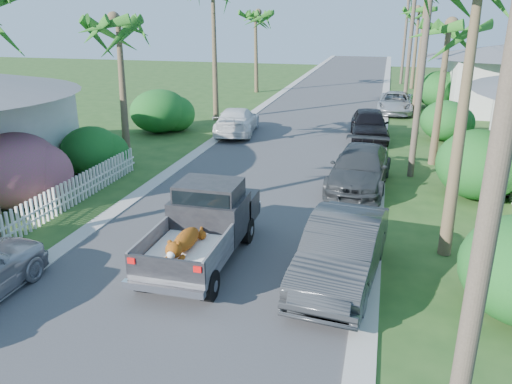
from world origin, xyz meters
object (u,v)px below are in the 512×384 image
(parked_car_rn, at_px, (342,251))
(parked_car_lf, at_px, (237,121))
(parked_car_rm, at_px, (360,169))
(parked_car_rd, at_px, (395,103))
(pickup_truck, at_px, (206,221))
(palm_r_d, at_px, (420,9))
(utility_pole_b, at_px, (423,63))
(utility_pole_c, at_px, (410,42))
(palm_l_b, at_px, (116,20))
(palm_r_b, at_px, (449,25))
(palm_l_d, at_px, (256,13))
(utility_pole_d, at_px, (405,34))
(utility_pole_a, at_px, (495,184))
(parked_car_rf, at_px, (369,125))

(parked_car_rn, xyz_separation_m, parked_car_lf, (-7.20, 15.00, -0.09))
(parked_car_rm, height_order, parked_car_rd, parked_car_rm)
(parked_car_lf, bearing_deg, pickup_truck, 96.02)
(palm_r_d, bearing_deg, parked_car_rd, -96.74)
(utility_pole_b, xyz_separation_m, utility_pole_c, (0.00, 15.00, 0.00))
(palm_l_b, bearing_deg, palm_r_b, 12.62)
(utility_pole_b, height_order, utility_pole_c, same)
(palm_l_b, bearing_deg, parked_car_lf, 64.07)
(parked_car_lf, xyz_separation_m, palm_l_b, (-3.20, -6.58, 5.42))
(parked_car_rm, xyz_separation_m, palm_l_d, (-10.10, 22.96, 5.69))
(palm_l_b, relative_size, palm_r_d, 0.93)
(palm_r_d, distance_m, utility_pole_d, 3.79)
(parked_car_rm, bearing_deg, palm_l_d, 117.50)
(parked_car_rn, distance_m, utility_pole_a, 7.04)
(palm_l_b, xyz_separation_m, utility_pole_a, (12.40, -14.00, -1.55))
(parked_car_rm, bearing_deg, palm_r_d, 88.04)
(parked_car_rf, bearing_deg, palm_r_d, 76.93)
(parked_car_rf, height_order, palm_r_b, palm_r_b)
(utility_pole_a, xyz_separation_m, utility_pole_c, (0.00, 30.00, 0.00))
(pickup_truck, xyz_separation_m, palm_l_d, (-6.36, 29.90, 5.43))
(utility_pole_d, bearing_deg, utility_pole_b, -90.00)
(pickup_truck, bearing_deg, utility_pole_c, 76.49)
(pickup_truck, bearing_deg, parked_car_lf, 103.42)
(pickup_truck, height_order, utility_pole_b, utility_pole_b)
(parked_car_rf, xyz_separation_m, palm_r_b, (3.00, -4.15, 5.15))
(palm_r_d, bearing_deg, parked_car_rf, -97.92)
(palm_r_b, relative_size, utility_pole_a, 0.80)
(palm_l_d, bearing_deg, parked_car_rn, -71.63)
(parked_car_rm, relative_size, utility_pole_d, 0.58)
(utility_pole_a, bearing_deg, palm_l_b, 131.53)
(parked_car_rd, height_order, palm_r_b, palm_r_b)
(parked_car_rd, bearing_deg, palm_r_b, -80.54)
(utility_pole_a, bearing_deg, parked_car_lf, 114.08)
(parked_car_rf, xyz_separation_m, parked_car_lf, (-7.20, -0.57, -0.07))
(parked_car_rm, xyz_separation_m, palm_r_b, (3.00, 3.96, 5.19))
(palm_l_d, distance_m, utility_pole_a, 38.02)
(parked_car_rf, bearing_deg, pickup_truck, -109.12)
(utility_pole_d, bearing_deg, parked_car_rn, -92.90)
(parked_car_lf, relative_size, utility_pole_c, 0.56)
(palm_r_d, bearing_deg, palm_r_b, -89.77)
(parked_car_lf, distance_m, palm_l_b, 9.11)
(pickup_truck, distance_m, utility_pole_c, 24.84)
(utility_pole_d, bearing_deg, palm_r_d, -73.30)
(pickup_truck, relative_size, parked_car_rm, 0.98)
(palm_r_b, height_order, palm_r_d, palm_r_d)
(parked_car_rf, bearing_deg, utility_pole_a, -89.75)
(pickup_truck, xyz_separation_m, parked_car_rm, (3.74, 6.94, -0.25))
(parked_car_lf, height_order, palm_l_d, palm_l_d)
(parked_car_rf, height_order, parked_car_rd, parked_car_rf)
(palm_r_b, xyz_separation_m, utility_pole_b, (-1.00, -2.00, -1.35))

